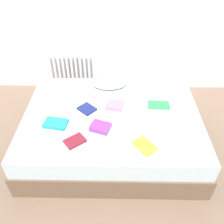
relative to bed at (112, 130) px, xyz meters
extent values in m
plane|color=#7F6651|center=(0.00, 0.00, -0.25)|extent=(8.00, 8.00, 0.00)
cube|color=brown|center=(0.00, 0.00, -0.11)|extent=(2.00, 1.50, 0.28)
cube|color=silver|center=(0.00, 0.00, 0.14)|extent=(1.96, 1.46, 0.22)
cylinder|color=white|center=(-0.97, 1.20, 0.11)|extent=(0.04, 0.04, 0.53)
cylinder|color=white|center=(-0.90, 1.20, 0.11)|extent=(0.04, 0.04, 0.53)
cylinder|color=white|center=(-0.83, 1.20, 0.11)|extent=(0.04, 0.04, 0.53)
cylinder|color=white|center=(-0.77, 1.20, 0.11)|extent=(0.04, 0.04, 0.53)
cylinder|color=white|center=(-0.70, 1.20, 0.11)|extent=(0.04, 0.04, 0.53)
cylinder|color=white|center=(-0.64, 1.20, 0.11)|extent=(0.04, 0.04, 0.53)
cylinder|color=white|center=(-0.57, 1.20, 0.11)|extent=(0.04, 0.04, 0.53)
cylinder|color=white|center=(-0.50, 1.20, 0.11)|extent=(0.04, 0.04, 0.53)
cylinder|color=white|center=(-0.44, 1.20, 0.11)|extent=(0.04, 0.04, 0.53)
cylinder|color=white|center=(-0.37, 1.20, 0.11)|extent=(0.04, 0.04, 0.53)
cube|color=white|center=(-0.67, 1.20, 0.35)|extent=(0.64, 0.04, 0.04)
cube|color=white|center=(-0.67, 1.20, -0.14)|extent=(0.64, 0.04, 0.04)
ellipsoid|color=white|center=(-0.05, 0.55, 0.31)|extent=(0.44, 0.29, 0.10)
cube|color=teal|center=(-0.59, -0.20, 0.27)|extent=(0.27, 0.19, 0.04)
cube|color=maroon|center=(-0.36, -0.44, 0.27)|extent=(0.24, 0.23, 0.03)
cube|color=pink|center=(0.03, 0.13, 0.27)|extent=(0.23, 0.22, 0.04)
cube|color=navy|center=(-0.29, 0.06, 0.26)|extent=(0.24, 0.24, 0.02)
cube|color=green|center=(0.54, 0.15, 0.27)|extent=(0.25, 0.14, 0.03)
cube|color=white|center=(0.18, -0.18, 0.27)|extent=(0.26, 0.26, 0.03)
cube|color=purple|center=(-0.11, -0.25, 0.28)|extent=(0.24, 0.21, 0.05)
cube|color=yellow|center=(0.32, -0.49, 0.27)|extent=(0.25, 0.26, 0.03)
camera|label=1|loc=(0.04, -2.07, 1.99)|focal=38.72mm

